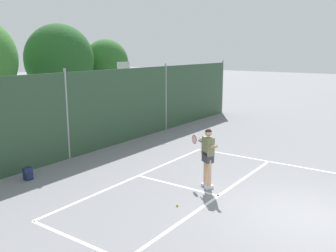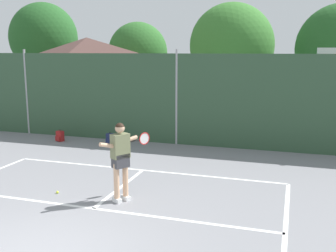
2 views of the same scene
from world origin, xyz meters
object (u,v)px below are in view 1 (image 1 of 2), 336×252
(basketball_hoop, at_px, (123,86))
(tennis_ball, at_px, (177,205))
(backpack_navy, at_px, (28,174))
(tennis_player, at_px, (208,153))

(basketball_hoop, height_order, tennis_ball, basketball_hoop)
(basketball_hoop, relative_size, backpack_navy, 7.67)
(basketball_hoop, height_order, tennis_player, basketball_hoop)
(tennis_player, height_order, backpack_navy, tennis_player)
(tennis_player, relative_size, tennis_ball, 28.10)
(basketball_hoop, xyz_separation_m, tennis_player, (-4.86, -7.74, -1.20))
(tennis_ball, bearing_deg, backpack_navy, 101.61)
(basketball_hoop, distance_m, tennis_player, 9.22)
(basketball_hoop, bearing_deg, tennis_player, -122.13)
(basketball_hoop, bearing_deg, backpack_navy, -161.06)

